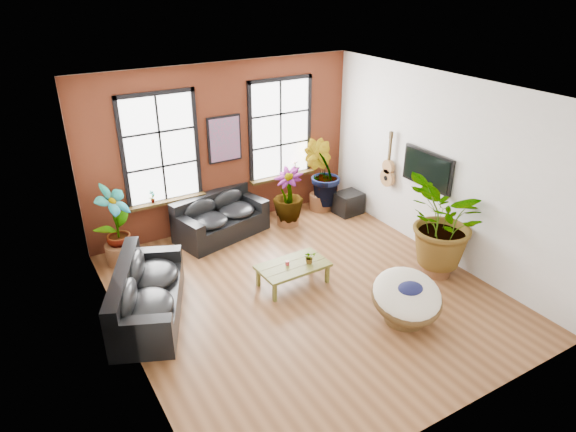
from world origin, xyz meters
name	(u,v)px	position (x,y,z in m)	size (l,w,h in m)	color
room	(302,199)	(0.00, 0.15, 1.75)	(6.04, 6.54, 3.54)	brown
sofa_back	(220,218)	(-0.38, 2.78, 0.40)	(2.08, 1.37, 0.88)	black
sofa_left	(145,295)	(-2.58, 0.77, 0.40)	(1.77, 2.45, 0.89)	black
coffee_table	(293,267)	(-0.04, 0.36, 0.35)	(1.27, 0.75, 0.48)	brown
papasan_chair	(407,297)	(0.97, -1.46, 0.44)	(1.42, 1.43, 0.85)	brown
poster	(225,139)	(0.00, 3.18, 1.95)	(0.74, 0.06, 0.98)	black
tv_wall_unit	(416,170)	(2.93, 0.60, 1.54)	(0.13, 1.86, 1.20)	black
media_box	(348,203)	(2.61, 2.27, 0.25)	(0.63, 0.54, 0.50)	black
pot_back_left	(120,253)	(-2.50, 2.71, 0.19)	(0.53, 0.53, 0.39)	brown
pot_back_right	(320,202)	(2.18, 2.78, 0.19)	(0.67, 0.67, 0.38)	brown
pot_right_wall	(437,264)	(2.45, -0.70, 0.19)	(0.53, 0.53, 0.38)	brown
pot_mid	(288,217)	(1.11, 2.48, 0.18)	(0.53, 0.53, 0.35)	brown
floor_plant_back_left	(115,221)	(-2.50, 2.72, 0.88)	(0.77, 0.52, 1.46)	#1B3D10
floor_plant_back_right	(322,173)	(2.18, 2.75, 0.91)	(0.83, 0.67, 1.52)	#1B3D10
floor_plant_right_wall	(446,223)	(2.48, -0.72, 1.04)	(1.59, 1.38, 1.77)	#1B3D10
floor_plant_mid	(288,194)	(1.11, 2.46, 0.73)	(0.66, 0.66, 1.18)	#1B3D10
table_plant	(310,257)	(0.25, 0.26, 0.51)	(0.20, 0.18, 0.23)	#1B3D10
sill_plant_left	(152,197)	(-1.65, 3.13, 1.04)	(0.14, 0.10, 0.27)	#1B3D10
sill_plant_right	(296,167)	(1.70, 3.13, 1.04)	(0.15, 0.15, 0.27)	#1B3D10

